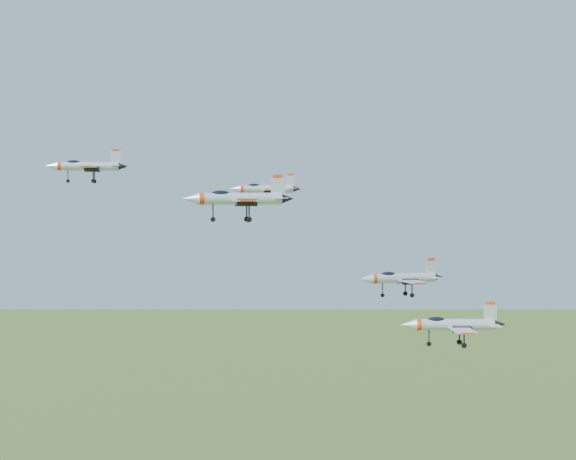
{
  "coord_description": "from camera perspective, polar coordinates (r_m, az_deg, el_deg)",
  "views": [
    {
      "loc": [
        -3.61,
        -114.78,
        130.06
      ],
      "look_at": [
        1.51,
        -3.23,
        126.62
      ],
      "focal_mm": 50.0,
      "sensor_mm": 36.0,
      "label": 1
    }
  ],
  "objects": [
    {
      "name": "jet_left_low",
      "position": [
        118.65,
        8.02,
        -3.39
      ],
      "size": [
        13.21,
        11.15,
        3.56
      ],
      "rotation": [
        0.0,
        0.0,
        0.23
      ],
      "color": "silver"
    },
    {
      "name": "jet_right_high",
      "position": [
        96.07,
        -3.63,
        2.26
      ],
      "size": [
        13.49,
        11.23,
        3.61
      ],
      "rotation": [
        0.0,
        0.0,
        0.12
      ],
      "color": "silver"
    },
    {
      "name": "jet_right_low",
      "position": [
        108.4,
        11.57,
        -6.58
      ],
      "size": [
        13.99,
        11.49,
        3.75
      ],
      "rotation": [
        0.0,
        0.0,
        -0.02
      ],
      "color": "silver"
    },
    {
      "name": "jet_lead",
      "position": [
        124.49,
        -14.18,
        4.44
      ],
      "size": [
        12.19,
        10.13,
        3.26
      ],
      "rotation": [
        0.0,
        0.0,
        0.1
      ],
      "color": "silver"
    },
    {
      "name": "jet_left_high",
      "position": [
        119.62,
        -1.68,
        2.95
      ],
      "size": [
        10.74,
        8.89,
        2.87
      ],
      "rotation": [
        0.0,
        0.0,
        0.07
      ],
      "color": "silver"
    }
  ]
}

